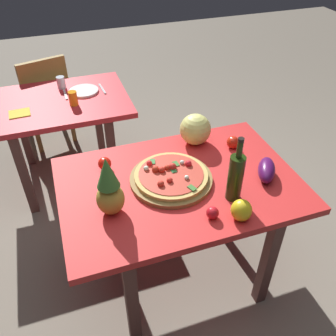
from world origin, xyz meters
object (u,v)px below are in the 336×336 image
Objects in this scene: pizza at (171,175)px; tomato_beside_pepper at (105,164)px; wine_bottle at (236,177)px; bell_pepper at (241,210)px; tomato_by_bottle at (213,213)px; napkin_folded at (20,113)px; melon at (195,129)px; drinking_glass_water at (61,82)px; background_table at (59,113)px; display_table at (179,194)px; dining_chair at (45,96)px; dinner_plate at (84,91)px; pizza_board at (171,179)px; knife_utensil at (102,89)px; drinking_glass_juice at (73,98)px; eggplant at (267,170)px; pineapple_left at (109,189)px; tomato_near_board at (233,142)px; fork_utensil at (65,94)px.

tomato_beside_pepper is at bearing 145.39° from pizza.
bell_pepper is at bearing -102.63° from wine_bottle.
tomato_by_bottle is 0.44× the size of napkin_folded.
drinking_glass_water is (-0.69, 1.03, -0.05)m from melon.
background_table is 1.56m from wine_bottle.
pizza is (-0.04, 0.02, 0.13)m from display_table.
dining_chair is 6.07× the size of napkin_folded.
dinner_plate is 0.51m from napkin_folded.
drinking_glass_water is 0.65× the size of napkin_folded.
melon is 2.57× the size of tomato_beside_pepper.
pizza_board is at bearing -56.42° from pizza.
pizza reaches higher than tomato_beside_pepper.
pizza_board is at bearing -66.10° from background_table.
melon is 1.04× the size of knife_utensil.
drinking_glass_juice reaches higher than pizza_board.
eggplant is at bearing -14.91° from pizza.
pineapple_left is at bearing -103.41° from knife_utensil.
eggplant is at bearing 20.30° from wine_bottle.
tomato_near_board reaches higher than napkin_folded.
bell_pepper is 1.80× the size of tomato_by_bottle.
wine_bottle is at bearing -60.81° from background_table.
drinking_glass_water is (-0.88, 1.15, 0.01)m from tomato_near_board.
dining_chair reaches higher than eggplant.
melon is at bearing -54.56° from fork_utensil.
bell_pepper is (0.18, -0.34, 0.14)m from display_table.
pizza is at bearing -131.23° from melon.
pineapple_left reaches higher than napkin_folded.
background_table is at bearing 24.33° from napkin_folded.
tomato_near_board is at bearing -64.80° from knife_utensil.
tomato_by_bottle is at bearing -23.81° from pineapple_left.
pineapple_left is 1.71× the size of melon.
wine_bottle reaches higher than fork_utensil.
display_table is 0.42m from melon.
pizza is 1.10× the size of wine_bottle.
melon is at bearing 49.15° from pizza_board.
dining_chair is at bearing 120.29° from eggplant.
dining_chair reaches higher than background_table.
knife_utensil is (-0.40, 0.91, -0.09)m from melon.
dining_chair is at bearing 100.37° from tomato_beside_pepper.
wine_bottle is at bearing -79.21° from knife_utensil.
drinking_glass_juice reaches higher than fork_utensil.
tomato_near_board reaches higher than background_table.
wine_bottle is at bearing -66.03° from fork_utensil.
napkin_folded is (-0.37, -0.01, -0.05)m from drinking_glass_juice.
tomato_beside_pepper is 0.71× the size of drinking_glass_juice.
wine_bottle is 1.98× the size of fork_utensil.
tomato_beside_pepper reaches higher than dinner_plate.
eggplant is (0.84, -0.01, -0.10)m from pineapple_left.
pizza is at bearing 123.58° from pizza_board.
fork_utensil is at bearing 44.71° from background_table.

